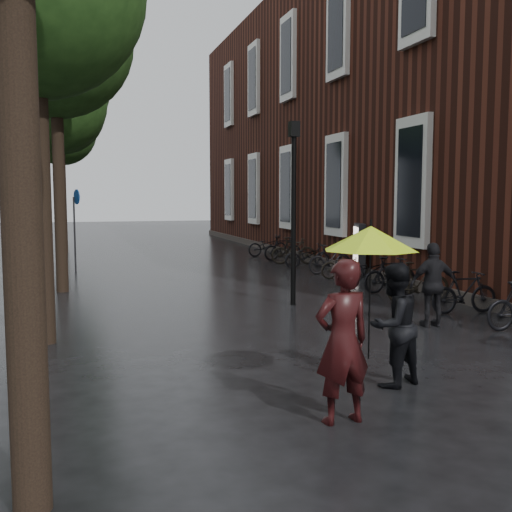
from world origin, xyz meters
name	(u,v)px	position (x,y,z in m)	size (l,w,h in m)	color
brick_building	(404,119)	(10.47, 19.46, 5.99)	(10.20, 33.20, 12.00)	#38160F
street_trees	(54,76)	(-3.99, 15.91, 6.34)	(4.33, 34.03, 8.91)	black
person_burgundy	(342,341)	(-0.70, 2.02, 0.96)	(0.70, 0.46, 1.91)	black
person_black	(393,325)	(0.57, 3.05, 0.85)	(0.83, 0.65, 1.70)	black
lime_umbrella	(371,238)	(-0.13, 2.45, 2.10)	(1.18, 1.18, 1.74)	black
pedestrian_walking	(433,285)	(3.27, 6.17, 0.85)	(0.99, 0.41, 1.70)	black
parked_bicycles	(353,266)	(4.59, 12.41, 0.48)	(2.06, 17.11, 1.04)	black
ad_lightbox	(359,250)	(5.32, 13.43, 0.87)	(0.27, 1.15, 1.73)	black
lamp_post	(294,195)	(1.44, 9.24, 2.65)	(0.22, 0.22, 4.36)	black
cycle_sign	(76,217)	(-3.47, 17.49, 1.89)	(0.15, 0.52, 2.85)	#262628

